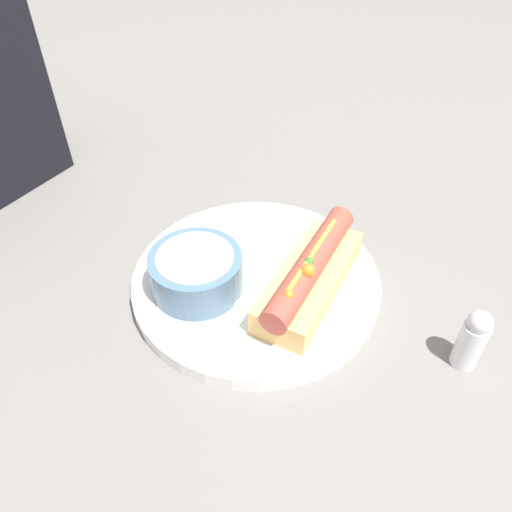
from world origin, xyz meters
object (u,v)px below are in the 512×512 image
soup_bowl (196,271)px  spoon (207,297)px  salt_shaker (472,339)px  hot_dog (310,275)px

soup_bowl → spoon: size_ratio=0.69×
salt_shaker → soup_bowl: bearing=103.9°
soup_bowl → salt_shaker: salt_shaker is taller
spoon → salt_shaker: (0.08, -0.26, 0.02)m
hot_dog → soup_bowl: hot_dog is taller
hot_dog → spoon: size_ratio=1.27×
hot_dog → salt_shaker: bearing=-90.7°
spoon → salt_shaker: bearing=177.2°
hot_dog → soup_bowl: size_ratio=1.83×
hot_dog → salt_shaker: 0.17m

